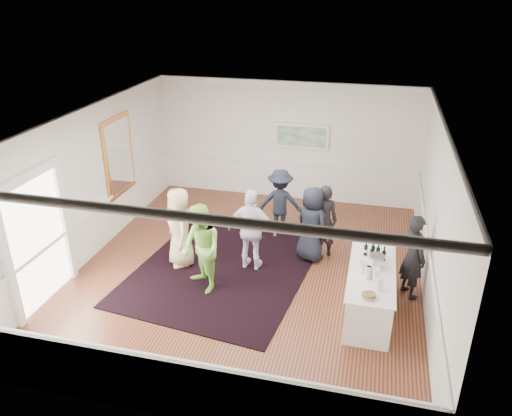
% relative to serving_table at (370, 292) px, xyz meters
% --- Properties ---
extents(floor, '(8.00, 8.00, 0.00)m').
position_rel_serving_table_xyz_m(floor, '(-2.47, 0.87, -0.44)').
color(floor, brown).
rests_on(floor, ground).
extents(ceiling, '(7.00, 8.00, 0.02)m').
position_rel_serving_table_xyz_m(ceiling, '(-2.47, 0.87, 2.76)').
color(ceiling, white).
rests_on(ceiling, wall_back).
extents(wall_left, '(0.02, 8.00, 3.20)m').
position_rel_serving_table_xyz_m(wall_left, '(-5.97, 0.87, 1.16)').
color(wall_left, white).
rests_on(wall_left, floor).
extents(wall_right, '(0.02, 8.00, 3.20)m').
position_rel_serving_table_xyz_m(wall_right, '(1.03, 0.87, 1.16)').
color(wall_right, white).
rests_on(wall_right, floor).
extents(wall_back, '(7.00, 0.02, 3.20)m').
position_rel_serving_table_xyz_m(wall_back, '(-2.47, 4.87, 1.16)').
color(wall_back, white).
rests_on(wall_back, floor).
extents(wall_front, '(7.00, 0.02, 3.20)m').
position_rel_serving_table_xyz_m(wall_front, '(-2.47, -3.13, 1.16)').
color(wall_front, white).
rests_on(wall_front, floor).
extents(wainscoting, '(7.00, 8.00, 1.00)m').
position_rel_serving_table_xyz_m(wainscoting, '(-2.47, 0.87, 0.06)').
color(wainscoting, white).
rests_on(wainscoting, floor).
extents(mirror, '(0.05, 1.25, 1.85)m').
position_rel_serving_table_xyz_m(mirror, '(-5.92, 2.17, 1.36)').
color(mirror, '#F19E46').
rests_on(mirror, wall_left).
extents(doorway, '(0.10, 1.78, 2.56)m').
position_rel_serving_table_xyz_m(doorway, '(-5.92, -1.03, 0.98)').
color(doorway, white).
rests_on(doorway, wall_left).
extents(landscape_painting, '(1.44, 0.06, 0.66)m').
position_rel_serving_table_xyz_m(landscape_painting, '(-2.07, 4.81, 1.34)').
color(landscape_painting, white).
rests_on(landscape_painting, wall_back).
extents(area_rug, '(3.90, 4.81, 0.02)m').
position_rel_serving_table_xyz_m(area_rug, '(-2.99, 0.88, -0.42)').
color(area_rug, black).
rests_on(area_rug, floor).
extents(serving_table, '(0.81, 2.13, 0.86)m').
position_rel_serving_table_xyz_m(serving_table, '(0.00, 0.00, 0.00)').
color(serving_table, white).
rests_on(serving_table, floor).
extents(bartender, '(0.67, 0.73, 1.68)m').
position_rel_serving_table_xyz_m(bartender, '(0.73, 0.77, 0.40)').
color(bartender, black).
rests_on(bartender, floor).
extents(guest_tan, '(0.93, 1.00, 1.72)m').
position_rel_serving_table_xyz_m(guest_tan, '(-3.94, 0.79, 0.43)').
color(guest_tan, '#CDB280').
rests_on(guest_tan, floor).
extents(guest_green, '(1.09, 1.08, 1.78)m').
position_rel_serving_table_xyz_m(guest_green, '(-3.18, -0.01, 0.45)').
color(guest_green, '#8FD555').
rests_on(guest_green, floor).
extents(guest_lilac, '(1.07, 0.52, 1.76)m').
position_rel_serving_table_xyz_m(guest_lilac, '(-2.44, 0.99, 0.44)').
color(guest_lilac, white).
rests_on(guest_lilac, floor).
extents(guest_dark_a, '(1.11, 0.73, 1.61)m').
position_rel_serving_table_xyz_m(guest_dark_a, '(-2.19, 2.67, 0.37)').
color(guest_dark_a, '#1B1F2D').
rests_on(guest_dark_a, floor).
extents(guest_dark_b, '(0.63, 0.44, 1.64)m').
position_rel_serving_table_xyz_m(guest_dark_b, '(-1.09, 1.91, 0.38)').
color(guest_dark_b, black).
rests_on(guest_dark_b, floor).
extents(guest_navy, '(0.96, 0.89, 1.65)m').
position_rel_serving_table_xyz_m(guest_navy, '(-1.31, 1.67, 0.39)').
color(guest_navy, '#1B1F2D').
rests_on(guest_navy, floor).
extents(wine_bottles, '(0.40, 0.25, 0.31)m').
position_rel_serving_table_xyz_m(wine_bottles, '(0.02, 0.48, 0.58)').
color(wine_bottles, black).
rests_on(wine_bottles, serving_table).
extents(juice_pitchers, '(0.41, 0.58, 0.24)m').
position_rel_serving_table_xyz_m(juice_pitchers, '(-0.02, -0.27, 0.55)').
color(juice_pitchers, '#62B03E').
rests_on(juice_pitchers, serving_table).
extents(ice_bucket, '(0.26, 0.26, 0.25)m').
position_rel_serving_table_xyz_m(ice_bucket, '(0.06, 0.16, 0.54)').
color(ice_bucket, silver).
rests_on(ice_bucket, serving_table).
extents(nut_bowl, '(0.26, 0.26, 0.08)m').
position_rel_serving_table_xyz_m(nut_bowl, '(-0.02, -0.82, 0.47)').
color(nut_bowl, white).
rests_on(nut_bowl, serving_table).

